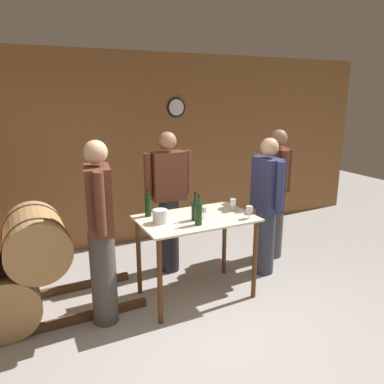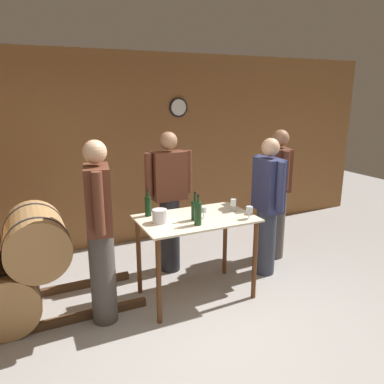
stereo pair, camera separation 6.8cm
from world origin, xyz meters
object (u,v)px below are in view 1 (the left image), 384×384
object	(u,v)px
wine_glass_near_left	(204,210)
wine_glass_near_right	(249,210)
person_host	(276,191)
person_visitor_bearded	(169,200)
person_visitor_with_scarf	(101,231)
person_visitor_near_door	(267,204)
wine_bottle_far_left	(148,206)
ice_bucket	(160,216)
wine_bottle_left	(199,213)
wine_bottle_center	(195,210)
wine_glass_near_center	(233,203)

from	to	relation	value
wine_glass_near_left	wine_glass_near_right	size ratio (longest dim) A/B	0.95
person_host	person_visitor_bearded	xyz separation A→B (m)	(-1.42, 0.23, 0.01)
person_visitor_with_scarf	person_visitor_near_door	xyz separation A→B (m)	(2.00, 0.17, -0.06)
wine_glass_near_left	wine_bottle_far_left	bearing A→B (deg)	146.05
wine_glass_near_left	person_host	bearing A→B (deg)	21.25
wine_glass_near_right	person_host	bearing A→B (deg)	38.21
person_visitor_bearded	person_visitor_near_door	distance (m)	1.17
ice_bucket	person_visitor_with_scarf	bearing A→B (deg)	-174.46
wine_bottle_left	person_visitor_with_scarf	bearing A→B (deg)	170.13
wine_bottle_center	person_visitor_with_scarf	world-z (taller)	person_visitor_with_scarf
wine_glass_near_center	person_visitor_with_scarf	distance (m)	1.46
wine_bottle_far_left	wine_bottle_left	world-z (taller)	wine_bottle_left
wine_glass_near_right	person_host	world-z (taller)	person_host
person_visitor_near_door	wine_bottle_left	bearing A→B (deg)	-162.88
person_visitor_near_door	person_visitor_with_scarf	bearing A→B (deg)	-175.10
ice_bucket	wine_glass_near_left	bearing A→B (deg)	-9.36
wine_bottle_far_left	wine_bottle_center	xyz separation A→B (m)	(0.39, -0.33, -0.01)
wine_bottle_center	person_host	distance (m)	1.54
person_host	person_visitor_bearded	distance (m)	1.44
ice_bucket	person_visitor_bearded	world-z (taller)	person_visitor_bearded
wine_bottle_left	person_host	size ratio (longest dim) A/B	0.18
wine_glass_near_center	person_visitor_with_scarf	xyz separation A→B (m)	(-1.46, -0.06, -0.06)
wine_bottle_left	ice_bucket	xyz separation A→B (m)	(-0.32, 0.22, -0.05)
wine_bottle_left	person_visitor_near_door	size ratio (longest dim) A/B	0.19
wine_bottle_center	person_visitor_bearded	size ratio (longest dim) A/B	0.17
wine_bottle_center	wine_glass_near_right	distance (m)	0.56
wine_bottle_far_left	person_visitor_bearded	bearing A→B (deg)	46.33
wine_glass_near_left	person_visitor_with_scarf	size ratio (longest dim) A/B	0.07
person_visitor_with_scarf	person_visitor_bearded	xyz separation A→B (m)	(0.98, 0.74, -0.02)
wine_bottle_far_left	person_visitor_with_scarf	size ratio (longest dim) A/B	0.16
wine_glass_near_right	person_visitor_with_scarf	size ratio (longest dim) A/B	0.07
wine_glass_near_left	person_visitor_with_scarf	world-z (taller)	person_visitor_with_scarf
wine_glass_near_left	ice_bucket	world-z (taller)	ice_bucket
wine_bottle_left	person_visitor_with_scarf	xyz separation A→B (m)	(-0.92, 0.16, -0.08)
wine_bottle_left	ice_bucket	size ratio (longest dim) A/B	2.07
person_host	person_visitor_with_scarf	xyz separation A→B (m)	(-2.40, -0.51, 0.03)
person_visitor_with_scarf	person_visitor_bearded	size ratio (longest dim) A/B	1.02
wine_bottle_center	person_host	xyz separation A→B (m)	(1.44, 0.53, -0.10)
wine_bottle_far_left	person_visitor_near_door	xyz separation A→B (m)	(1.43, -0.14, -0.13)
wine_glass_near_left	wine_glass_near_right	bearing A→B (deg)	-25.52
wine_bottle_far_left	person_visitor_with_scarf	bearing A→B (deg)	-151.39
person_visitor_near_door	ice_bucket	bearing A→B (deg)	-175.38
wine_bottle_left	person_visitor_with_scarf	distance (m)	0.94
person_host	wine_glass_near_right	bearing A→B (deg)	-141.79
wine_bottle_center	person_visitor_bearded	distance (m)	0.76
person_visitor_with_scarf	wine_bottle_left	bearing A→B (deg)	-9.87
wine_bottle_left	person_visitor_near_door	world-z (taller)	person_visitor_near_door
wine_bottle_far_left	wine_bottle_left	size ratio (longest dim) A/B	0.94
wine_glass_near_center	person_visitor_bearded	xyz separation A→B (m)	(-0.48, 0.68, -0.08)
wine_bottle_left	ice_bucket	bearing A→B (deg)	145.28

